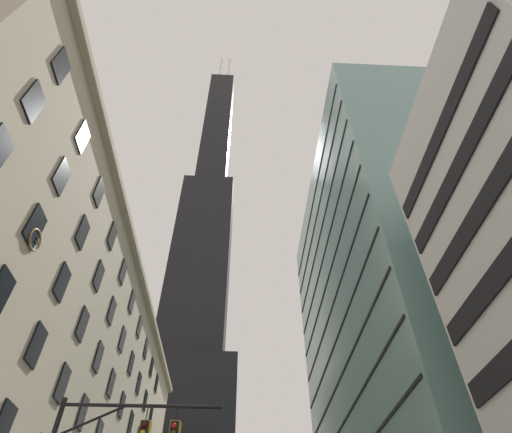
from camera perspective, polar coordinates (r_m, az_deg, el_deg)
The scene contains 3 objects.
station_building at distance 43.45m, azimuth -29.06°, elevation -22.56°, with size 14.00×60.33×29.28m.
dark_skyscraper at distance 113.42m, azimuth -8.32°, elevation -12.11°, with size 23.22×23.22×214.88m.
glass_office_midrise at distance 52.89m, azimuth 20.22°, elevation -14.24°, with size 17.73×39.34×52.85m.
Camera 1 is at (0.10, -13.28, 1.56)m, focal length 28.70 mm.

